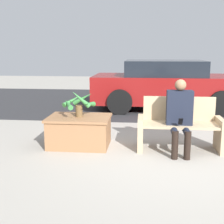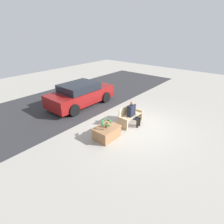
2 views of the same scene
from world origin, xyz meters
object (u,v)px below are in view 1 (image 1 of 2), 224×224
object	(u,v)px
planter_box	(79,130)
parked_car	(167,85)
person_seated	(180,113)
bench	(180,126)
potted_plant	(79,103)

from	to	relation	value
planter_box	parked_car	size ratio (longest dim) A/B	0.26
person_seated	bench	bearing A→B (deg)	81.28
parked_car	potted_plant	bearing A→B (deg)	-115.80
potted_plant	parked_car	bearing A→B (deg)	64.20
parked_car	person_seated	bearing A→B (deg)	-90.95
planter_box	potted_plant	bearing A→B (deg)	161.76
potted_plant	bench	bearing A→B (deg)	-0.23
potted_plant	parked_car	size ratio (longest dim) A/B	0.14
person_seated	planter_box	distance (m)	1.76
bench	parked_car	xyz separation A→B (m)	(0.04, 3.70, 0.30)
parked_car	bench	bearing A→B (deg)	-90.57
person_seated	parked_car	xyz separation A→B (m)	(0.06, 3.88, 0.04)
planter_box	potted_plant	size ratio (longest dim) A/B	1.87
bench	person_seated	xyz separation A→B (m)	(-0.03, -0.18, 0.27)
bench	parked_car	bearing A→B (deg)	89.43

